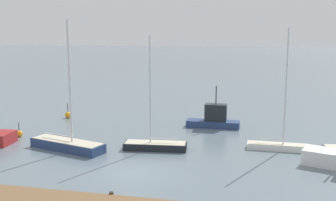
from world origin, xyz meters
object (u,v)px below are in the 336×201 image
at_px(sailboat_3, 67,143).
at_px(channel_buoy_0, 68,115).
at_px(fishing_boat_0, 214,119).
at_px(sailboat_2, 155,144).
at_px(channel_buoy_1, 19,134).
at_px(sailboat_0, 278,144).

height_order(sailboat_3, channel_buoy_0, sailboat_3).
distance_m(fishing_boat_0, channel_buoy_0, 15.75).
distance_m(sailboat_3, fishing_boat_0, 14.37).
bearing_deg(sailboat_2, fishing_boat_0, -119.27).
distance_m(fishing_boat_0, channel_buoy_1, 17.80).
xyz_separation_m(fishing_boat_0, channel_buoy_1, (-16.23, -7.29, -0.53)).
xyz_separation_m(sailboat_2, sailboat_3, (-6.62, -1.53, 0.10)).
bearing_deg(sailboat_0, channel_buoy_1, -176.68).
relative_size(sailboat_0, fishing_boat_0, 1.84).
bearing_deg(channel_buoy_1, sailboat_2, -5.34).
xyz_separation_m(sailboat_3, channel_buoy_1, (-5.91, 2.70, -0.21)).
height_order(sailboat_2, sailboat_3, sailboat_3).
bearing_deg(sailboat_2, channel_buoy_0, -43.63).
bearing_deg(sailboat_3, fishing_boat_0, 61.16).
bearing_deg(sailboat_3, sailboat_0, 29.56).
xyz_separation_m(sailboat_0, fishing_boat_0, (-5.61, 6.47, 0.39)).
xyz_separation_m(sailboat_3, channel_buoy_0, (-5.39, 10.91, -0.16)).
bearing_deg(sailboat_0, channel_buoy_0, 162.06).
height_order(sailboat_2, fishing_boat_0, sailboat_2).
bearing_deg(channel_buoy_0, sailboat_3, -63.69).
distance_m(sailboat_0, channel_buoy_0, 22.57).
bearing_deg(channel_buoy_1, fishing_boat_0, 24.18).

